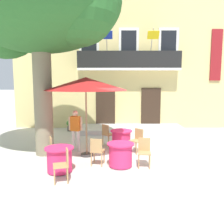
{
  "coord_description": "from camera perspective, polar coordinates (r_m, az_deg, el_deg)",
  "views": [
    {
      "loc": [
        -0.52,
        -8.68,
        2.75
      ],
      "look_at": [
        -0.54,
        2.18,
        1.3
      ],
      "focal_mm": 38.46,
      "sensor_mm": 36.0,
      "label": 1
    }
  ],
  "objects": [
    {
      "name": "cafe_chair_middle_0",
      "position": [
        7.79,
        7.73,
        -9.02
      ],
      "size": [
        0.44,
        0.44,
        0.91
      ],
      "color": "tan",
      "rests_on": "ground"
    },
    {
      "name": "cafe_chair_front_1",
      "position": [
        8.15,
        -13.52,
        -8.42
      ],
      "size": [
        0.51,
        0.51,
        0.91
      ],
      "color": "tan",
      "rests_on": "ground"
    },
    {
      "name": "entrance_step_platform",
      "position": [
        13.0,
        4.16,
        -4.07
      ],
      "size": [
        5.77,
        1.97,
        0.25
      ],
      "primitive_type": "cube",
      "color": "silver",
      "rests_on": "ground"
    },
    {
      "name": "cafe_table_front",
      "position": [
        7.48,
        -12.3,
        -10.93
      ],
      "size": [
        0.86,
        0.86,
        0.76
      ],
      "color": "#E52D66",
      "rests_on": "ground"
    },
    {
      "name": "cafe_umbrella",
      "position": [
        8.53,
        -6.17,
        6.63
      ],
      "size": [
        2.9,
        2.9,
        2.85
      ],
      "color": "#997A56",
      "rests_on": "ground"
    },
    {
      "name": "cafe_chair_front_0",
      "position": [
        6.73,
        -11.41,
        -11.8
      ],
      "size": [
        0.49,
        0.49,
        0.91
      ],
      "color": "tan",
      "rests_on": "ground"
    },
    {
      "name": "ground_planter_left",
      "position": [
        13.24,
        -9.99,
        -3.08
      ],
      "size": [
        0.32,
        0.32,
        0.57
      ],
      "color": "#47423D",
      "rests_on": "ground"
    },
    {
      "name": "cafe_table_near_tree",
      "position": [
        9.66,
        2.29,
        -6.52
      ],
      "size": [
        0.86,
        0.86,
        0.76
      ],
      "color": "#E52D66",
      "rests_on": "ground"
    },
    {
      "name": "cafe_table_middle",
      "position": [
        7.76,
        2.11,
        -10.07
      ],
      "size": [
        0.86,
        0.86,
        0.76
      ],
      "color": "#E52D66",
      "rests_on": "ground"
    },
    {
      "name": "building_facade",
      "position": [
        15.73,
        3.52,
        11.23
      ],
      "size": [
        13.0,
        5.09,
        7.5
      ],
      "color": "#DBC67F",
      "rests_on": "ground"
    },
    {
      "name": "pedestrian_mid_plaza",
      "position": [
        9.37,
        -8.59,
        -3.86
      ],
      "size": [
        0.53,
        0.31,
        1.6
      ],
      "color": "silver",
      "rests_on": "ground"
    },
    {
      "name": "ground_plane",
      "position": [
        9.12,
        3.41,
        -9.96
      ],
      "size": [
        120.0,
        120.0,
        0.0
      ],
      "primitive_type": "plane",
      "color": "beige"
    },
    {
      "name": "cafe_chair_near_tree_1",
      "position": [
        10.1,
        -1.08,
        -5.09
      ],
      "size": [
        0.57,
        0.57,
        0.91
      ],
      "color": "tan",
      "rests_on": "ground"
    },
    {
      "name": "cafe_chair_middle_1",
      "position": [
        7.8,
        -3.48,
        -8.94
      ],
      "size": [
        0.47,
        0.47,
        0.91
      ],
      "color": "tan",
      "rests_on": "ground"
    },
    {
      "name": "cafe_chair_near_tree_0",
      "position": [
        9.21,
        6.09,
        -6.38
      ],
      "size": [
        0.57,
        0.57,
        0.91
      ],
      "color": "tan",
      "rests_on": "ground"
    },
    {
      "name": "plane_tree",
      "position": [
        9.47,
        -17.21,
        22.67
      ],
      "size": [
        5.87,
        5.16,
        7.13
      ],
      "color": "#7F755B",
      "rests_on": "ground"
    }
  ]
}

